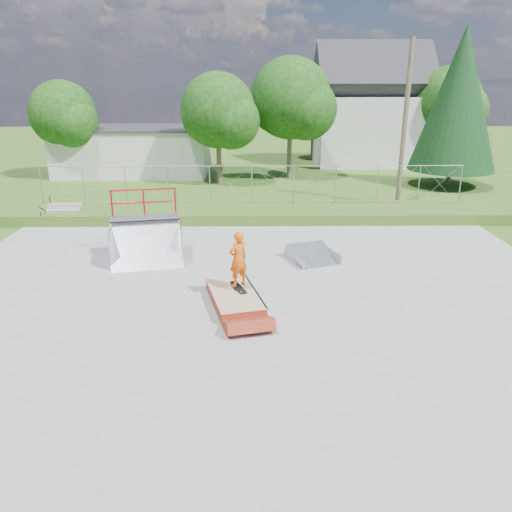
{
  "coord_description": "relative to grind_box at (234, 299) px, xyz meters",
  "views": [
    {
      "loc": [
        -0.09,
        -13.04,
        6.02
      ],
      "look_at": [
        0.08,
        1.02,
        1.1
      ],
      "focal_mm": 35.0,
      "sensor_mm": 36.0,
      "label": 1
    }
  ],
  "objects": [
    {
      "name": "grass_berm",
      "position": [
        0.54,
        9.56,
        0.06
      ],
      "size": [
        24.0,
        3.0,
        0.5
      ],
      "primitive_type": "cube",
      "color": "#345919",
      "rests_on": "ground"
    },
    {
      "name": "skater",
      "position": [
        0.11,
        0.24,
        1.04
      ],
      "size": [
        0.7,
        0.65,
        1.6
      ],
      "primitive_type": "imported",
      "rotation": [
        0.0,
        0.0,
        3.75
      ],
      "color": "#E5560C",
      "rests_on": "grind_box"
    },
    {
      "name": "utility_pole",
      "position": [
        8.04,
        12.06,
        3.81
      ],
      "size": [
        0.24,
        0.24,
        8.0
      ],
      "primitive_type": "cylinder",
      "color": "brown",
      "rests_on": "ground"
    },
    {
      "name": "tree_back_mid",
      "position": [
        5.76,
        27.92,
        3.44
      ],
      "size": [
        4.08,
        3.84,
        5.7
      ],
      "color": "brown",
      "rests_on": "ground"
    },
    {
      "name": "concrete_pad",
      "position": [
        0.54,
        0.06,
        -0.17
      ],
      "size": [
        20.0,
        16.0,
        0.04
      ],
      "primitive_type": "cube",
      "color": "gray",
      "rests_on": "ground"
    },
    {
      "name": "ground",
      "position": [
        0.54,
        0.06,
        -0.19
      ],
      "size": [
        120.0,
        120.0,
        0.0
      ],
      "primitive_type": "plane",
      "color": "#345919",
      "rests_on": "ground"
    },
    {
      "name": "quarter_pipe",
      "position": [
        -3.17,
        3.62,
        1.02
      ],
      "size": [
        2.77,
        2.47,
        2.42
      ],
      "primitive_type": null,
      "rotation": [
        0.0,
        0.0,
        0.2
      ],
      "color": "#97999E",
      "rests_on": "concrete_pad"
    },
    {
      "name": "grind_box",
      "position": [
        0.0,
        0.0,
        0.0
      ],
      "size": [
        1.83,
        2.8,
        0.38
      ],
      "rotation": [
        0.0,
        0.0,
        0.24
      ],
      "color": "maroon",
      "rests_on": "concrete_pad"
    },
    {
      "name": "chain_link_fence",
      "position": [
        0.54,
        10.56,
        1.21
      ],
      "size": [
        20.0,
        0.06,
        1.8
      ],
      "primitive_type": null,
      "color": "gray",
      "rests_on": "grass_berm"
    },
    {
      "name": "concrete_stairs",
      "position": [
        -7.96,
        8.76,
        0.21
      ],
      "size": [
        1.5,
        1.6,
        0.8
      ],
      "primitive_type": null,
      "color": "gray",
      "rests_on": "ground"
    },
    {
      "name": "tree_left_near",
      "position": [
        -1.21,
        17.89,
        4.05
      ],
      "size": [
        4.76,
        4.48,
        6.65
      ],
      "color": "brown",
      "rests_on": "ground"
    },
    {
      "name": "tree_center",
      "position": [
        3.33,
        19.87,
        4.65
      ],
      "size": [
        5.44,
        5.12,
        7.6
      ],
      "color": "brown",
      "rests_on": "ground"
    },
    {
      "name": "gable_house",
      "position": [
        9.54,
        26.06,
        3.64
      ],
      "size": [
        8.4,
        6.08,
        8.94
      ],
      "color": "silver",
      "rests_on": "ground"
    },
    {
      "name": "skateboard",
      "position": [
        0.11,
        0.24,
        0.24
      ],
      "size": [
        0.55,
        0.81,
        0.13
      ],
      "primitive_type": "cube",
      "rotation": [
        0.14,
        0.0,
        0.45
      ],
      "color": "black",
      "rests_on": "grind_box"
    },
    {
      "name": "utility_building_flat",
      "position": [
        -7.46,
        22.06,
        1.31
      ],
      "size": [
        10.0,
        6.0,
        3.0
      ],
      "primitive_type": "cube",
      "color": "silver",
      "rests_on": "ground"
    },
    {
      "name": "tree_right_far",
      "position": [
        14.81,
        23.88,
        4.35
      ],
      "size": [
        5.1,
        4.8,
        7.12
      ],
      "color": "brown",
      "rests_on": "ground"
    },
    {
      "name": "tree_left_far",
      "position": [
        -11.23,
        19.9,
        3.74
      ],
      "size": [
        4.42,
        4.16,
        6.18
      ],
      "color": "brown",
      "rests_on": "ground"
    },
    {
      "name": "flat_bank_ramp",
      "position": [
        2.67,
        3.62,
        0.04
      ],
      "size": [
        1.95,
        2.01,
        0.46
      ],
      "primitive_type": null,
      "rotation": [
        0.0,
        0.0,
        0.35
      ],
      "color": "#97999E",
      "rests_on": "concrete_pad"
    },
    {
      "name": "conifer_tree",
      "position": [
        12.54,
        17.06,
        4.86
      ],
      "size": [
        5.04,
        5.04,
        9.1
      ],
      "color": "brown",
      "rests_on": "ground"
    }
  ]
}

